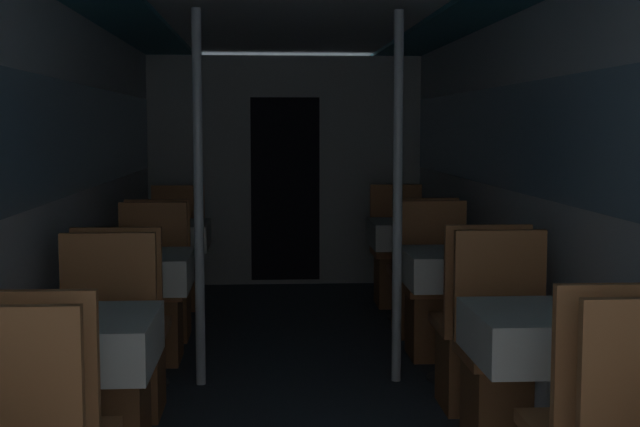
{
  "coord_description": "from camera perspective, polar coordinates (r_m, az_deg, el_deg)",
  "views": [
    {
      "loc": [
        -0.2,
        -0.85,
        1.48
      ],
      "look_at": [
        0.01,
        2.51,
        1.15
      ],
      "focal_mm": 50.0,
      "sensor_mm": 36.0,
      "label": 1
    }
  ],
  "objects": [
    {
      "name": "wall_right",
      "position": [
        4.61,
        15.24,
        0.88
      ],
      "size": [
        0.05,
        9.81,
        2.13
      ],
      "color": "silver",
      "rests_on": "ground_plane"
    },
    {
      "name": "support_pole_left_2",
      "position": [
        5.07,
        -7.78,
        0.88
      ],
      "size": [
        0.06,
        0.06,
        2.13
      ],
      "color": "silver",
      "rests_on": "ground_plane"
    },
    {
      "name": "support_pole_right_2",
      "position": [
        5.12,
        4.99,
        0.95
      ],
      "size": [
        0.06,
        0.06,
        2.13
      ],
      "color": "silver",
      "rests_on": "ground_plane"
    },
    {
      "name": "dining_table_left_3",
      "position": [
        6.81,
        -9.63,
        -1.62
      ],
      "size": [
        0.6,
        0.6,
        0.76
      ],
      "color": "#4C4C51",
      "rests_on": "ground_plane"
    },
    {
      "name": "chair_right_far_1",
      "position": [
        4.24,
        11.94,
        -10.64
      ],
      "size": [
        0.44,
        0.44,
        0.99
      ],
      "rotation": [
        0.0,
        0.0,
        3.14
      ],
      "color": "#9C5B31",
      "rests_on": "ground_plane"
    },
    {
      "name": "wall_left",
      "position": [
        4.5,
        -17.67,
        0.7
      ],
      "size": [
        0.05,
        9.81,
        2.13
      ],
      "color": "silver",
      "rests_on": "ground_plane"
    },
    {
      "name": "chair_left_near_3",
      "position": [
        6.32,
        -10.1,
        -5.24
      ],
      "size": [
        0.44,
        0.44,
        0.99
      ],
      "color": "#9C5B31",
      "rests_on": "ground_plane"
    },
    {
      "name": "chair_left_far_2",
      "position": [
        5.76,
        -10.75,
        -6.31
      ],
      "size": [
        0.44,
        0.44,
        0.99
      ],
      "rotation": [
        0.0,
        0.0,
        3.14
      ],
      "color": "#9C5B31",
      "rests_on": "ground_plane"
    },
    {
      "name": "bulkhead_far",
      "position": [
        8.35,
        -2.25,
        2.71
      ],
      "size": [
        2.54,
        0.09,
        2.13
      ],
      "color": "#A8A8A3",
      "rests_on": "ground_plane"
    },
    {
      "name": "chair_left_far_3",
      "position": [
        7.39,
        -9.14,
        -3.66
      ],
      "size": [
        0.44,
        0.44,
        0.99
      ],
      "rotation": [
        0.0,
        0.0,
        3.14
      ],
      "color": "#9C5B31",
      "rests_on": "ground_plane"
    },
    {
      "name": "dining_table_left_1",
      "position": [
        3.55,
        -15.32,
        -8.35
      ],
      "size": [
        0.6,
        0.6,
        0.76
      ],
      "color": "#4C4C51",
      "rests_on": "ground_plane"
    },
    {
      "name": "chair_left_near_2",
      "position": [
        4.7,
        -12.41,
        -9.03
      ],
      "size": [
        0.44,
        0.44,
        0.99
      ],
      "color": "#9C5B31",
      "rests_on": "ground_plane"
    },
    {
      "name": "chair_right_far_2",
      "position": [
        5.82,
        7.52,
        -6.13
      ],
      "size": [
        0.44,
        0.44,
        0.99
      ],
      "rotation": [
        0.0,
        0.0,
        3.14
      ],
      "color": "#9C5B31",
      "rests_on": "ground_plane"
    },
    {
      "name": "dining_table_right_3",
      "position": [
        6.86,
        5.75,
        -1.52
      ],
      "size": [
        0.6,
        0.6,
        0.76
      ],
      "color": "#4C4C51",
      "rests_on": "ground_plane"
    },
    {
      "name": "dining_table_left_2",
      "position": [
        5.16,
        -11.57,
        -3.93
      ],
      "size": [
        0.6,
        0.6,
        0.76
      ],
      "color": "#4C4C51",
      "rests_on": "ground_plane"
    },
    {
      "name": "chair_right_near_2",
      "position": [
        4.78,
        10.07,
        -8.75
      ],
      "size": [
        0.44,
        0.44,
        0.99
      ],
      "color": "#9C5B31",
      "rests_on": "ground_plane"
    },
    {
      "name": "chair_right_near_3",
      "position": [
        6.38,
        6.52,
        -5.09
      ],
      "size": [
        0.44,
        0.44,
        0.99
      ],
      "color": "#9C5B31",
      "rests_on": "ground_plane"
    },
    {
      "name": "dining_table_right_2",
      "position": [
        5.23,
        8.72,
        -3.76
      ],
      "size": [
        0.6,
        0.6,
        0.76
      ],
      "color": "#4C4C51",
      "rests_on": "ground_plane"
    },
    {
      "name": "dining_table_right_1",
      "position": [
        3.65,
        14.36,
        -7.94
      ],
      "size": [
        0.6,
        0.6,
        0.76
      ],
      "color": "#4C4C51",
      "rests_on": "ground_plane"
    },
    {
      "name": "chair_left_far_1",
      "position": [
        4.16,
        -13.65,
        -11.02
      ],
      "size": [
        0.44,
        0.44,
        0.99
      ],
      "rotation": [
        0.0,
        0.0,
        3.14
      ],
      "color": "#9C5B31",
      "rests_on": "ground_plane"
    },
    {
      "name": "chair_right_far_3",
      "position": [
        7.44,
        5.04,
        -3.55
      ],
      "size": [
        0.44,
        0.44,
        0.99
      ],
      "rotation": [
        0.0,
        0.0,
        3.14
      ],
      "color": "#9C5B31",
      "rests_on": "ground_plane"
    }
  ]
}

